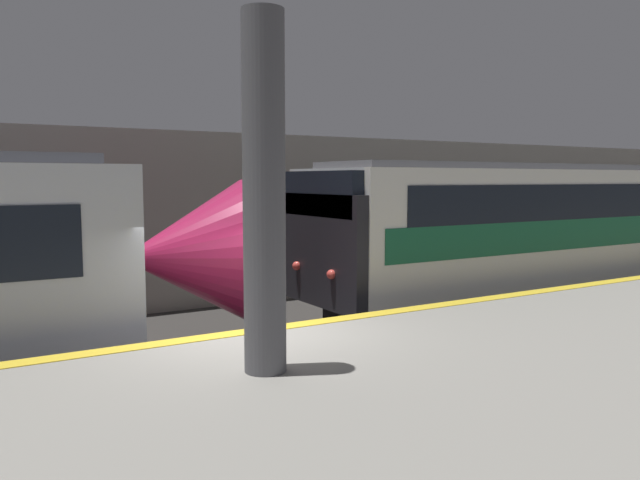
% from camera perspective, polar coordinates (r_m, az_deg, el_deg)
% --- Properties ---
extents(ground_plane, '(120.00, 120.00, 0.00)m').
position_cam_1_polar(ground_plane, '(9.14, -6.99, -14.71)').
color(ground_plane, '#33302D').
extents(platform, '(40.00, 5.50, 1.09)m').
position_cam_1_polar(platform, '(6.70, 3.09, -17.51)').
color(platform, gray).
rests_on(platform, ground).
extents(station_rear_barrier, '(50.00, 0.15, 4.31)m').
position_cam_1_polar(station_rear_barrier, '(14.96, -17.62, 1.46)').
color(station_rear_barrier, '#9E998E').
rests_on(station_rear_barrier, ground).
extents(support_pillar_near, '(0.46, 0.46, 3.85)m').
position_cam_1_polar(support_pillar_near, '(6.67, -5.13, 4.13)').
color(support_pillar_near, '#56565B').
rests_on(support_pillar_near, platform).
extents(train_boxy, '(16.71, 2.92, 3.51)m').
position_cam_1_polar(train_boxy, '(17.59, 23.49, 0.72)').
color(train_boxy, black).
rests_on(train_boxy, ground).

